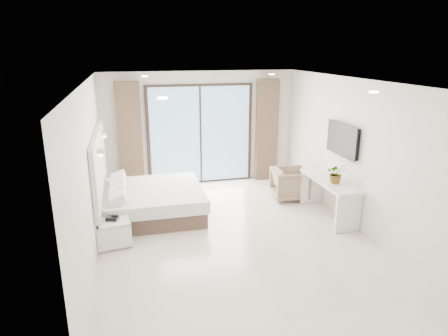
{
  "coord_description": "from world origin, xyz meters",
  "views": [
    {
      "loc": [
        -1.69,
        -6.2,
        3.2
      ],
      "look_at": [
        -0.07,
        0.4,
        1.15
      ],
      "focal_mm": 32.0,
      "sensor_mm": 36.0,
      "label": 1
    }
  ],
  "objects_px": {
    "bed": "(151,201)",
    "armchair": "(290,182)",
    "nightstand": "(115,234)",
    "console_desk": "(329,189)"
  },
  "relations": [
    {
      "from": "armchair",
      "to": "bed",
      "type": "bearing_deg",
      "value": 100.28
    },
    {
      "from": "console_desk",
      "to": "armchair",
      "type": "xyz_separation_m",
      "value": [
        -0.34,
        1.1,
        -0.19
      ]
    },
    {
      "from": "nightstand",
      "to": "console_desk",
      "type": "relative_size",
      "value": 0.34
    },
    {
      "from": "nightstand",
      "to": "armchair",
      "type": "xyz_separation_m",
      "value": [
        3.72,
        1.39,
        0.15
      ]
    },
    {
      "from": "bed",
      "to": "console_desk",
      "type": "bearing_deg",
      "value": -14.87
    },
    {
      "from": "bed",
      "to": "console_desk",
      "type": "relative_size",
      "value": 1.2
    },
    {
      "from": "nightstand",
      "to": "armchair",
      "type": "distance_m",
      "value": 3.97
    },
    {
      "from": "bed",
      "to": "armchair",
      "type": "distance_m",
      "value": 3.04
    },
    {
      "from": "nightstand",
      "to": "armchair",
      "type": "bearing_deg",
      "value": 12.89
    },
    {
      "from": "nightstand",
      "to": "armchair",
      "type": "relative_size",
      "value": 0.73
    }
  ]
}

